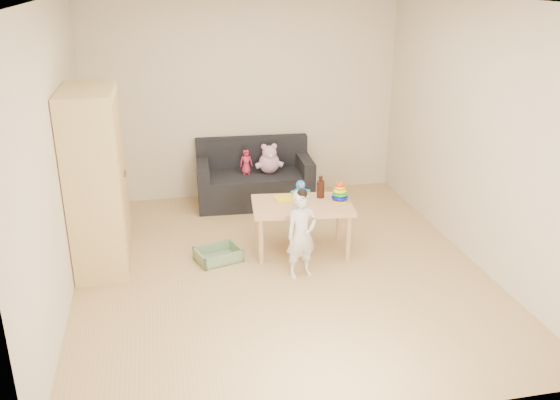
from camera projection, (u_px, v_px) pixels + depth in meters
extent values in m
plane|color=tan|center=(280.00, 269.00, 6.01)|extent=(4.50, 4.50, 0.00)
plane|color=beige|center=(244.00, 98.00, 7.59)|extent=(4.00, 0.00, 4.00)
plane|color=beige|center=(358.00, 248.00, 3.48)|extent=(4.00, 0.00, 4.00)
plane|color=beige|center=(56.00, 158.00, 5.15)|extent=(0.00, 4.50, 4.50)
plane|color=beige|center=(476.00, 134.00, 5.92)|extent=(0.00, 4.50, 4.50)
cube|color=#DFC97A|center=(96.00, 180.00, 5.81)|extent=(0.50, 1.00, 1.81)
cube|color=black|center=(255.00, 188.00, 7.63)|extent=(1.49, 0.80, 0.41)
cube|color=tan|center=(302.00, 227.00, 6.30)|extent=(1.10, 0.77, 0.55)
imported|color=silver|center=(302.00, 236.00, 5.73)|extent=(0.36, 0.28, 0.86)
imported|color=#C6254C|center=(246.00, 162.00, 7.48)|extent=(0.16, 0.12, 0.31)
cylinder|color=#C4CC0A|center=(340.00, 200.00, 6.27)|extent=(0.17, 0.17, 0.02)
cylinder|color=silver|center=(340.00, 191.00, 6.23)|extent=(0.02, 0.02, 0.19)
torus|color=#0B0EB4|center=(340.00, 197.00, 6.26)|extent=(0.18, 0.18, 0.04)
torus|color=#179726|center=(340.00, 194.00, 6.24)|extent=(0.16, 0.16, 0.04)
torus|color=#FFF40D|center=(340.00, 191.00, 6.23)|extent=(0.14, 0.14, 0.04)
torus|color=#FFA90D|center=(340.00, 187.00, 6.22)|extent=(0.12, 0.12, 0.04)
torus|color=#F2350E|center=(340.00, 184.00, 6.21)|extent=(0.10, 0.10, 0.03)
cylinder|color=black|center=(321.00, 189.00, 6.34)|extent=(0.08, 0.08, 0.18)
cylinder|color=black|center=(321.00, 180.00, 6.30)|extent=(0.04, 0.04, 0.05)
cylinder|color=black|center=(321.00, 177.00, 6.29)|extent=(0.05, 0.05, 0.02)
cube|color=yellow|center=(285.00, 199.00, 6.30)|extent=(0.23, 0.23, 0.02)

